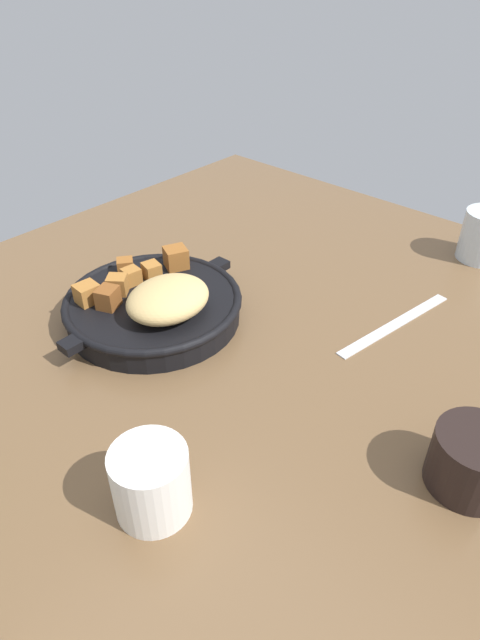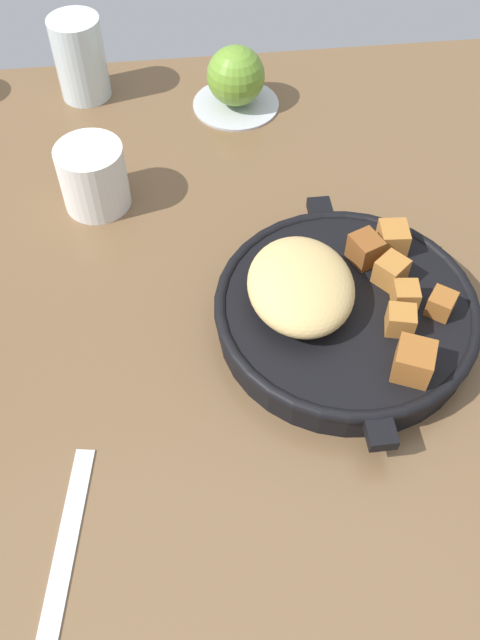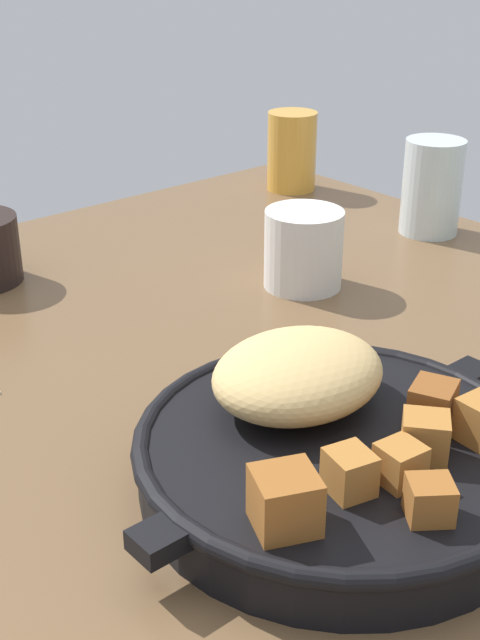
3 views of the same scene
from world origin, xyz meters
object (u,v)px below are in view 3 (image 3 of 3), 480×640
juice_glass_amber (292,151)px  ceramic_mug_white (303,249)px  water_glass_tall (432,187)px  cast_iron_skillet (333,444)px

juice_glass_amber → ceramic_mug_white: bearing=-131.7°
water_glass_tall → juice_glass_amber: size_ratio=1.06×
ceramic_mug_white → water_glass_tall: water_glass_tall is taller
juice_glass_amber → cast_iron_skillet: bearing=-131.4°
ceramic_mug_white → juice_glass_amber: bearing=48.3°
cast_iron_skillet → juice_glass_amber: 62.41cm
cast_iron_skillet → juice_glass_amber: (41.27, 46.77, 2.11)cm
cast_iron_skillet → juice_glass_amber: size_ratio=3.00×
cast_iron_skillet → ceramic_mug_white: cast_iron_skillet is taller
cast_iron_skillet → water_glass_tall: 48.40cm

